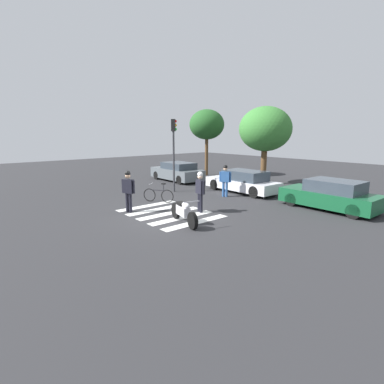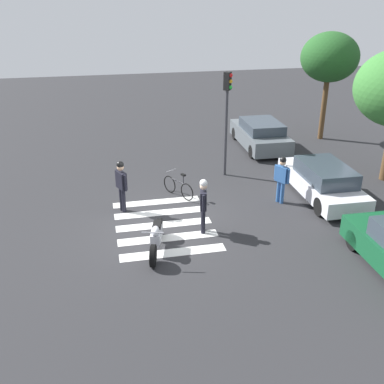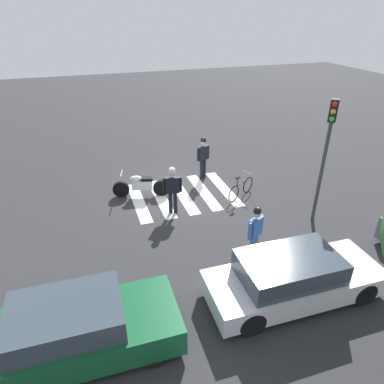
% 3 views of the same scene
% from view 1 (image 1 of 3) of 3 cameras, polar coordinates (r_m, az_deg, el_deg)
% --- Properties ---
extents(ground_plane, '(60.00, 60.00, 0.00)m').
position_cam_1_polar(ground_plane, '(13.32, -4.34, -4.06)').
color(ground_plane, '#2B2B2D').
extents(police_motorcycle, '(2.21, 0.84, 1.04)m').
position_cam_1_polar(police_motorcycle, '(11.72, -1.61, -3.83)').
color(police_motorcycle, black).
rests_on(police_motorcycle, ground_plane).
extents(leaning_bicycle, '(1.47, 0.89, 1.00)m').
position_cam_1_polar(leaning_bicycle, '(15.43, -6.40, -0.55)').
color(leaning_bicycle, black).
rests_on(leaning_bicycle, ground_plane).
extents(officer_on_foot, '(0.67, 0.30, 1.84)m').
position_cam_1_polar(officer_on_foot, '(13.24, 1.56, 0.62)').
color(officer_on_foot, black).
rests_on(officer_on_foot, ground_plane).
extents(officer_by_motorcycle, '(0.65, 0.38, 1.88)m').
position_cam_1_polar(officer_by_motorcycle, '(13.52, -12.05, 0.74)').
color(officer_by_motorcycle, black).
rests_on(officer_by_motorcycle, ground_plane).
extents(pedestrian_bystander, '(0.60, 0.41, 1.78)m').
position_cam_1_polar(pedestrian_bystander, '(16.63, 6.34, 2.59)').
color(pedestrian_bystander, '#2D5999').
rests_on(pedestrian_bystander, ground_plane).
extents(crosswalk_stripes, '(4.05, 3.19, 0.01)m').
position_cam_1_polar(crosswalk_stripes, '(13.32, -4.34, -4.05)').
color(crosswalk_stripes, silver).
rests_on(crosswalk_stripes, ground_plane).
extents(car_grey_coupe, '(4.38, 1.98, 1.37)m').
position_cam_1_polar(car_grey_coupe, '(22.23, -2.82, 3.86)').
color(car_grey_coupe, black).
rests_on(car_grey_coupe, ground_plane).
extents(car_white_van, '(4.63, 1.82, 1.32)m').
position_cam_1_polar(car_white_van, '(18.10, 9.66, 1.94)').
color(car_white_van, black).
rests_on(car_white_van, ground_plane).
extents(car_green_compact, '(4.32, 1.92, 1.39)m').
position_cam_1_polar(car_green_compact, '(15.26, 24.88, -0.58)').
color(car_green_compact, black).
rests_on(car_green_compact, ground_plane).
extents(traffic_light_pole, '(0.34, 0.34, 4.28)m').
position_cam_1_polar(traffic_light_pole, '(17.88, -3.49, 9.18)').
color(traffic_light_pole, '#38383D').
rests_on(traffic_light_pole, ground_plane).
extents(street_tree_near, '(2.84, 2.84, 5.37)m').
position_cam_1_polar(street_tree_near, '(24.97, 2.84, 12.66)').
color(street_tree_near, brown).
rests_on(street_tree_near, ground_plane).
extents(street_tree_mid, '(3.51, 3.51, 5.25)m').
position_cam_1_polar(street_tree_mid, '(21.14, 13.78, 11.52)').
color(street_tree_mid, brown).
rests_on(street_tree_mid, ground_plane).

